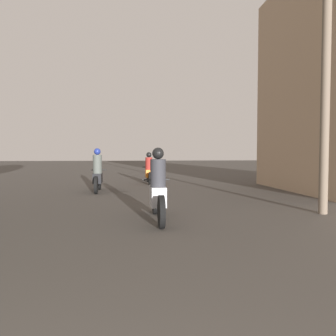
{
  "coord_description": "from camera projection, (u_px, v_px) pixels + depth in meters",
  "views": [
    {
      "loc": [
        0.46,
        -0.22,
        1.41
      ],
      "look_at": [
        2.65,
        17.65,
        0.58
      ],
      "focal_mm": 35.0,
      "sensor_mm": 36.0,
      "label": 1
    }
  ],
  "objects": [
    {
      "name": "utility_pole_near",
      "position": [
        326.0,
        43.0,
        7.39
      ],
      "size": [
        1.6,
        0.2,
        7.46
      ],
      "color": "#6B5B4C",
      "rests_on": "ground_plane"
    },
    {
      "name": "motorcycle_black",
      "position": [
        98.0,
        174.0,
        11.87
      ],
      "size": [
        0.6,
        1.94,
        1.58
      ],
      "rotation": [
        0.0,
        0.0,
        -0.01
      ],
      "color": "black",
      "rests_on": "ground_plane"
    },
    {
      "name": "motorcycle_silver",
      "position": [
        158.0,
        191.0,
        6.79
      ],
      "size": [
        0.6,
        2.08,
        1.52
      ],
      "rotation": [
        0.0,
        0.0,
        0.17
      ],
      "color": "black",
      "rests_on": "ground_plane"
    },
    {
      "name": "motorcycle_orange",
      "position": [
        149.0,
        171.0,
        15.08
      ],
      "size": [
        0.6,
        2.0,
        1.44
      ],
      "rotation": [
        0.0,
        0.0,
        0.04
      ],
      "color": "black",
      "rests_on": "ground_plane"
    }
  ]
}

